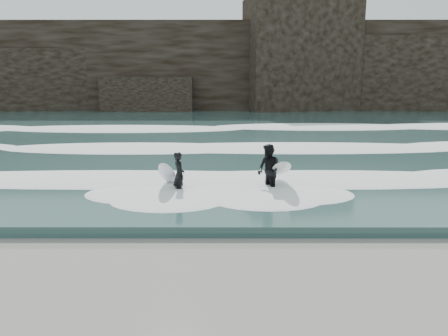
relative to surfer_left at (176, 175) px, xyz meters
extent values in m
plane|color=brown|center=(1.13, -6.84, -0.79)|extent=(120.00, 120.00, 0.00)
cube|color=#2A4A47|center=(1.13, 22.16, -0.64)|extent=(90.00, 52.00, 0.30)
cube|color=black|center=(1.13, 39.16, 4.21)|extent=(70.00, 9.00, 10.00)
ellipsoid|color=white|center=(1.13, 2.16, -0.39)|extent=(60.00, 3.20, 0.20)
ellipsoid|color=white|center=(1.13, 9.16, -0.37)|extent=(60.00, 4.00, 0.24)
ellipsoid|color=white|center=(1.13, 18.16, -0.34)|extent=(60.00, 4.80, 0.30)
imported|color=black|center=(0.09, -0.01, -0.01)|extent=(0.55, 0.66, 1.56)
ellipsoid|color=white|center=(-0.31, 0.04, 0.02)|extent=(0.58, 1.70, 1.14)
imported|color=black|center=(3.09, 0.13, 0.11)|extent=(1.01, 1.09, 1.79)
ellipsoid|color=white|center=(3.51, 0.13, 0.17)|extent=(0.67, 2.20, 1.00)
camera|label=1|loc=(1.61, -14.21, 3.19)|focal=35.00mm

